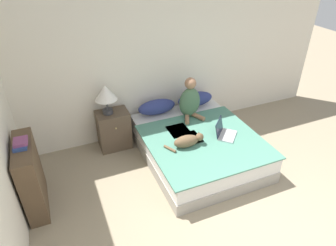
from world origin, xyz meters
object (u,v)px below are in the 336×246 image
laptop_open (225,133)px  table_lamp (106,94)px  bed (198,146)px  pillow_near (157,107)px  person_sitting (190,101)px  bookshelf (31,177)px  nightstand (114,130)px  pillow_far (195,99)px  book_stack_top (20,144)px  cat_tabby (188,141)px

laptop_open → table_lamp: bearing=101.5°
bed → pillow_near: size_ratio=3.04×
pillow_near → person_sitting: 0.57m
person_sitting → bookshelf: bearing=-166.7°
pillow_near → bookshelf: bearing=-156.3°
nightstand → bookshelf: bookshelf is taller
pillow_far → nightstand: size_ratio=1.01×
nightstand → book_stack_top: 1.63m
laptop_open → table_lamp: size_ratio=0.92×
nightstand → table_lamp: size_ratio=1.36×
bed → cat_tabby: cat_tabby is taller
table_lamp → book_stack_top: 1.45m
laptop_open → table_lamp: (-1.50, 0.97, 0.48)m
pillow_near → book_stack_top: (-1.98, -0.87, 0.40)m
book_stack_top → nightstand: bearing=34.6°
bed → pillow_near: pillow_near is taller
pillow_far → book_stack_top: size_ratio=2.92×
cat_tabby → table_lamp: size_ratio=1.21×
bed → pillow_near: (-0.35, 0.81, 0.34)m
bed → laptop_open: 0.47m
pillow_near → pillow_far: same height
pillow_near → bookshelf: 2.17m
pillow_far → nightstand: pillow_far is taller
cat_tabby → table_lamp: 1.40m
pillow_far → laptop_open: (-0.02, -1.00, -0.07)m
bed → book_stack_top: bearing=-178.6°
person_sitting → table_lamp: (-1.27, 0.27, 0.24)m
person_sitting → bed: bearing=-101.1°
person_sitting → cat_tabby: size_ratio=1.19×
bed → pillow_far: bearing=66.3°
book_stack_top → table_lamp: bearing=36.0°
person_sitting → laptop_open: size_ratio=1.57×
pillow_near → cat_tabby: size_ratio=1.13×
laptop_open → cat_tabby: bearing=136.8°
person_sitting → book_stack_top: person_sitting is taller
cat_tabby → nightstand: 1.31m
cat_tabby → table_lamp: (-0.88, 1.00, 0.44)m
nightstand → book_stack_top: size_ratio=2.90×
bed → person_sitting: size_ratio=2.88×
person_sitting → table_lamp: person_sitting is taller
cat_tabby → person_sitting: bearing=64.8°
laptop_open → bookshelf: bearing=131.9°
pillow_near → table_lamp: 0.91m
bookshelf → book_stack_top: bearing=-48.1°
pillow_near → person_sitting: (0.46, -0.29, 0.16)m
bookshelf → bed: bearing=1.4°
pillow_far → nightstand: bearing=-179.1°
bookshelf → book_stack_top: 0.50m
pillow_far → laptop_open: 1.00m
table_lamp → bed: bearing=-34.2°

